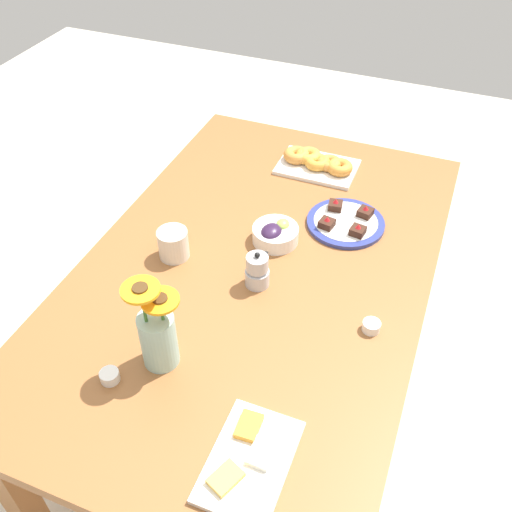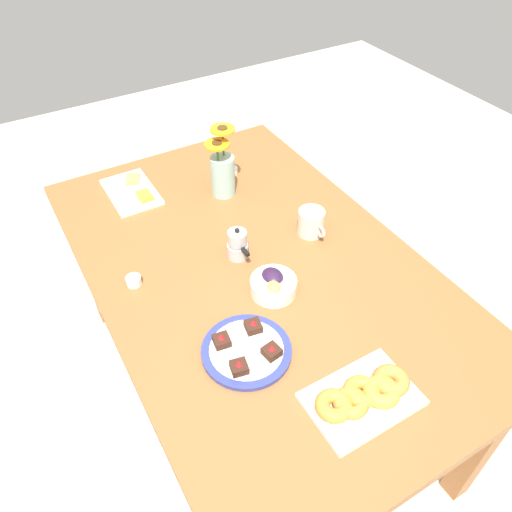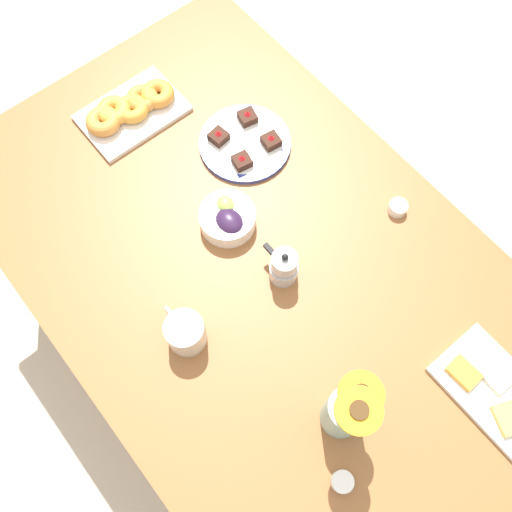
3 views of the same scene
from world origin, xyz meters
TOP-DOWN VIEW (x-y plane):
  - ground_plane at (0.00, 0.00)m, footprint 6.00×6.00m
  - dining_table at (0.00, 0.00)m, footprint 1.60×1.00m
  - coffee_mug at (-0.05, 0.25)m, footprint 0.13×0.09m
  - grape_bowl at (0.13, -0.01)m, footprint 0.14×0.14m
  - cheese_platter at (-0.58, -0.21)m, footprint 0.26×0.17m
  - croissant_platter at (0.57, -0.02)m, footprint 0.19×0.29m
  - jam_cup_honey at (-0.12, -0.37)m, footprint 0.05×0.05m
  - jam_cup_berry at (-0.51, 0.18)m, footprint 0.05×0.05m
  - dessert_plate at (0.29, -0.20)m, footprint 0.25×0.25m
  - flower_vase at (-0.41, 0.09)m, footprint 0.11×0.12m
  - moka_pot at (-0.07, -0.03)m, footprint 0.11×0.07m

SIDE VIEW (x-z plane):
  - ground_plane at x=0.00m, z-range 0.00..0.00m
  - dining_table at x=0.00m, z-range 0.28..1.02m
  - cheese_platter at x=-0.58m, z-range 0.74..0.76m
  - dessert_plate at x=0.29m, z-range 0.72..0.78m
  - jam_cup_honey at x=-0.12m, z-range 0.74..0.77m
  - jam_cup_berry at x=-0.51m, z-range 0.74..0.77m
  - croissant_platter at x=0.57m, z-range 0.74..0.79m
  - grape_bowl at x=0.13m, z-range 0.74..0.80m
  - coffee_mug at x=-0.05m, z-range 0.74..0.83m
  - moka_pot at x=-0.07m, z-range 0.73..0.85m
  - flower_vase at x=-0.41m, z-range 0.70..0.97m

